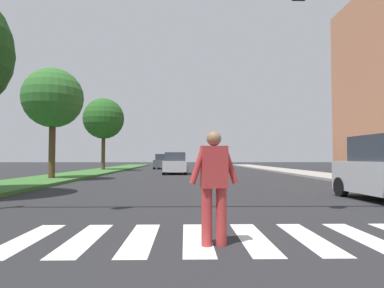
% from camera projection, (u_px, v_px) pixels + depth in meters
% --- Properties ---
extents(ground_plane, '(140.00, 140.00, 0.00)m').
position_uv_depth(ground_plane, '(193.00, 174.00, 26.63)').
color(ground_plane, '#262628').
extents(crosswalk, '(6.75, 2.20, 0.01)m').
position_uv_depth(crosswalk, '(225.00, 238.00, 5.32)').
color(crosswalk, silver).
rests_on(crosswalk, ground_plane).
extents(median_strip, '(3.54, 64.00, 0.15)m').
position_uv_depth(median_strip, '(80.00, 174.00, 24.46)').
color(median_strip, '#386B2D').
rests_on(median_strip, ground_plane).
extents(tree_far, '(3.39, 3.39, 6.26)m').
position_uv_depth(tree_far, '(53.00, 98.00, 18.90)').
color(tree_far, '#4C3823').
rests_on(tree_far, median_strip).
extents(tree_distant, '(3.98, 3.98, 6.99)m').
position_uv_depth(tree_distant, '(104.00, 119.00, 32.57)').
color(tree_distant, '#4C3823').
rests_on(tree_distant, median_strip).
extents(sidewalk_right, '(3.00, 64.00, 0.15)m').
position_uv_depth(sidewalk_right, '(311.00, 174.00, 24.83)').
color(sidewalk_right, '#9E9991').
rests_on(sidewalk_right, ground_plane).
extents(traffic_light_gantry, '(10.35, 0.30, 6.00)m').
position_uv_depth(traffic_light_gantry, '(36.00, 9.00, 6.96)').
color(traffic_light_gantry, gold).
rests_on(traffic_light_gantry, median_strip).
extents(pedestrian_performer, '(0.75, 0.29, 1.69)m').
position_uv_depth(pedestrian_performer, '(214.00, 182.00, 4.91)').
color(pedestrian_performer, '#B23333').
rests_on(pedestrian_performer, ground_plane).
extents(sedan_midblock, '(1.90, 4.23, 1.72)m').
position_uv_depth(sedan_midblock, '(176.00, 164.00, 26.53)').
color(sedan_midblock, '#B7B7BC').
rests_on(sedan_midblock, ground_plane).
extents(sedan_distant, '(2.12, 4.46, 1.73)m').
position_uv_depth(sedan_distant, '(163.00, 162.00, 38.77)').
color(sedan_distant, '#474C51').
rests_on(sedan_distant, ground_plane).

